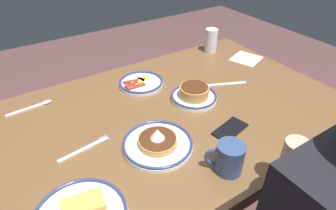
# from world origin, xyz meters

# --- Properties ---
(dining_table) EXTENTS (1.39, 0.94, 0.74)m
(dining_table) POSITION_xyz_m (0.00, 0.00, 0.64)
(dining_table) COLOR brown
(dining_table) RESTS_ON ground_plane
(plate_near_main) EXTENTS (0.20, 0.20, 0.06)m
(plate_near_main) POSITION_xyz_m (-0.09, -0.02, 0.77)
(plate_near_main) COLOR white
(plate_near_main) RESTS_ON dining_table
(plate_far_companion) EXTENTS (0.21, 0.21, 0.04)m
(plate_far_companion) POSITION_xyz_m (0.04, -0.26, 0.76)
(plate_far_companion) COLOR white
(plate_far_companion) RESTS_ON dining_table
(plate_far_side) EXTENTS (0.25, 0.25, 0.08)m
(plate_far_side) POSITION_xyz_m (0.19, 0.15, 0.76)
(plate_far_side) COLOR white
(plate_far_side) RESTS_ON dining_table
(coffee_mug) EXTENTS (0.11, 0.10, 0.10)m
(coffee_mug) POSITION_xyz_m (0.06, 0.36, 0.80)
(coffee_mug) COLOR #334772
(coffee_mug) RESTS_ON dining_table
(drinking_glass) EXTENTS (0.07, 0.07, 0.13)m
(drinking_glass) POSITION_xyz_m (-0.48, -0.37, 0.80)
(drinking_glass) COLOR silver
(drinking_glass) RESTS_ON dining_table
(cell_phone) EXTENTS (0.16, 0.10, 0.01)m
(cell_phone) POSITION_xyz_m (-0.08, 0.22, 0.75)
(cell_phone) COLOR black
(cell_phone) RESTS_ON dining_table
(paper_napkin) EXTENTS (0.19, 0.18, 0.00)m
(paper_napkin) POSITION_xyz_m (-0.58, -0.19, 0.74)
(paper_napkin) COLOR white
(paper_napkin) RESTS_ON dining_table
(fork_near) EXTENTS (0.19, 0.04, 0.01)m
(fork_near) POSITION_xyz_m (0.41, 0.02, 0.75)
(fork_near) COLOR silver
(fork_near) RESTS_ON dining_table
(butter_knife) EXTENTS (0.21, 0.10, 0.01)m
(butter_knife) POSITION_xyz_m (-0.29, -0.04, 0.75)
(butter_knife) COLOR silver
(butter_knife) RESTS_ON dining_table
(tea_spoon) EXTENTS (0.19, 0.03, 0.01)m
(tea_spoon) POSITION_xyz_m (0.50, -0.34, 0.75)
(tea_spoon) COLOR silver
(tea_spoon) RESTS_ON dining_table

